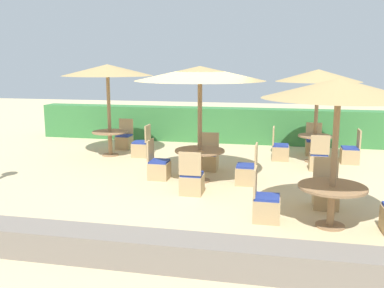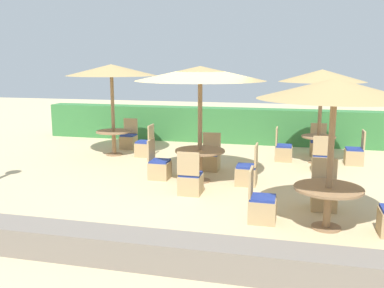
{
  "view_description": "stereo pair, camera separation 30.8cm",
  "coord_description": "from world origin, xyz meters",
  "px_view_note": "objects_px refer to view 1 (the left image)",
  "views": [
    {
      "loc": [
        1.92,
        -8.58,
        2.71
      ],
      "look_at": [
        0.0,
        0.6,
        0.9
      ],
      "focal_mm": 40.0,
      "sensor_mm": 36.0,
      "label": 1
    },
    {
      "loc": [
        2.22,
        -8.52,
        2.71
      ],
      "look_at": [
        0.0,
        0.6,
        0.9
      ],
      "focal_mm": 40.0,
      "sensor_mm": 36.0,
      "label": 2
    }
  ],
  "objects_px": {
    "patio_chair_center_east": "(247,173)",
    "patio_chair_front_right_north": "(325,194)",
    "parasol_center": "(200,74)",
    "patio_chair_back_right_west": "(280,151)",
    "patio_chair_back_right_north": "(314,146)",
    "round_table_back_left": "(110,137)",
    "round_table_center": "(200,156)",
    "patio_chair_back_right_east": "(350,154)",
    "round_table_front_right": "(332,194)",
    "round_table_back_right": "(315,142)",
    "patio_chair_center_west": "(159,168)",
    "parasol_back_right": "(318,76)",
    "patio_chair_back_left_north": "(124,140)",
    "patio_chair_front_right_west": "(266,206)",
    "patio_chair_back_right_south": "(319,160)",
    "patio_chair_center_north": "(209,160)",
    "parasol_back_left": "(107,70)",
    "patio_chair_center_south": "(192,182)",
    "patio_chair_back_left_east": "(142,148)",
    "parasol_front_right": "(339,89)"
  },
  "relations": [
    {
      "from": "patio_chair_center_east",
      "to": "patio_chair_front_right_north",
      "type": "height_order",
      "value": "same"
    },
    {
      "from": "parasol_center",
      "to": "patio_chair_back_right_west",
      "type": "distance_m",
      "value": 3.82
    },
    {
      "from": "patio_chair_back_right_north",
      "to": "round_table_back_left",
      "type": "distance_m",
      "value": 6.0
    },
    {
      "from": "round_table_center",
      "to": "patio_chair_back_right_east",
      "type": "height_order",
      "value": "patio_chair_back_right_east"
    },
    {
      "from": "round_table_front_right",
      "to": "round_table_back_right",
      "type": "height_order",
      "value": "round_table_back_right"
    },
    {
      "from": "patio_chair_center_west",
      "to": "patio_chair_back_right_west",
      "type": "bearing_deg",
      "value": 132.83
    },
    {
      "from": "parasol_back_right",
      "to": "patio_chair_back_left_north",
      "type": "relative_size",
      "value": 2.7
    },
    {
      "from": "patio_chair_front_right_west",
      "to": "parasol_back_right",
      "type": "xyz_separation_m",
      "value": [
        1.13,
        4.77,
        2.07
      ]
    },
    {
      "from": "parasol_back_right",
      "to": "patio_chair_back_right_south",
      "type": "height_order",
      "value": "parasol_back_right"
    },
    {
      "from": "patio_chair_center_west",
      "to": "patio_chair_center_north",
      "type": "distance_m",
      "value": 1.49
    },
    {
      "from": "round_table_center",
      "to": "parasol_back_left",
      "type": "relative_size",
      "value": 0.43
    },
    {
      "from": "patio_chair_front_right_north",
      "to": "round_table_back_right",
      "type": "height_order",
      "value": "patio_chair_front_right_north"
    },
    {
      "from": "patio_chair_center_east",
      "to": "patio_chair_center_south",
      "type": "relative_size",
      "value": 1.0
    },
    {
      "from": "patio_chair_center_south",
      "to": "patio_chair_back_right_south",
      "type": "distance_m",
      "value": 3.78
    },
    {
      "from": "patio_chair_back_right_west",
      "to": "patio_chair_back_right_north",
      "type": "height_order",
      "value": "same"
    },
    {
      "from": "round_table_center",
      "to": "patio_chair_back_right_south",
      "type": "xyz_separation_m",
      "value": [
        2.76,
        1.61,
        -0.33
      ]
    },
    {
      "from": "patio_chair_center_west",
      "to": "patio_chair_back_left_east",
      "type": "distance_m",
      "value": 2.49
    },
    {
      "from": "parasol_front_right",
      "to": "patio_chair_back_right_south",
      "type": "distance_m",
      "value": 4.38
    },
    {
      "from": "round_table_center",
      "to": "round_table_back_left",
      "type": "xyz_separation_m",
      "value": [
        -3.08,
        2.16,
        -0.04
      ]
    },
    {
      "from": "patio_chair_center_east",
      "to": "patio_chair_back_right_north",
      "type": "height_order",
      "value": "same"
    },
    {
      "from": "round_table_front_right",
      "to": "patio_chair_back_left_east",
      "type": "xyz_separation_m",
      "value": [
        -4.79,
        4.48,
        -0.3
      ]
    },
    {
      "from": "patio_chair_back_left_north",
      "to": "patio_chair_back_left_east",
      "type": "bearing_deg",
      "value": 132.28
    },
    {
      "from": "patio_chair_front_right_west",
      "to": "patio_chair_back_right_north",
      "type": "height_order",
      "value": "same"
    },
    {
      "from": "parasol_front_right",
      "to": "patio_chair_back_right_west",
      "type": "height_order",
      "value": "parasol_front_right"
    },
    {
      "from": "patio_chair_front_right_west",
      "to": "patio_chair_back_right_south",
      "type": "relative_size",
      "value": 1.0
    },
    {
      "from": "patio_chair_center_north",
      "to": "patio_chair_back_left_north",
      "type": "distance_m",
      "value": 3.71
    },
    {
      "from": "parasol_center",
      "to": "patio_chair_center_east",
      "type": "distance_m",
      "value": 2.44
    },
    {
      "from": "round_table_center",
      "to": "patio_chair_back_right_east",
      "type": "xyz_separation_m",
      "value": [
        3.66,
        2.55,
        -0.33
      ]
    },
    {
      "from": "patio_chair_front_right_west",
      "to": "patio_chair_back_right_north",
      "type": "bearing_deg",
      "value": 168.32
    },
    {
      "from": "parasol_center",
      "to": "round_table_center",
      "type": "distance_m",
      "value": 1.85
    },
    {
      "from": "parasol_back_right",
      "to": "round_table_back_right",
      "type": "height_order",
      "value": "parasol_back_right"
    },
    {
      "from": "round_table_front_right",
      "to": "patio_chair_front_right_north",
      "type": "height_order",
      "value": "patio_chair_front_right_north"
    },
    {
      "from": "patio_chair_center_north",
      "to": "patio_chair_back_left_north",
      "type": "relative_size",
      "value": 1.0
    },
    {
      "from": "round_table_back_right",
      "to": "patio_chair_back_right_south",
      "type": "relative_size",
      "value": 0.97
    },
    {
      "from": "parasol_front_right",
      "to": "round_table_front_right",
      "type": "height_order",
      "value": "parasol_front_right"
    },
    {
      "from": "patio_chair_center_east",
      "to": "patio_chair_back_left_north",
      "type": "relative_size",
      "value": 1.0
    },
    {
      "from": "parasol_back_left",
      "to": "patio_chair_center_west",
      "type": "bearing_deg",
      "value": -45.96
    },
    {
      "from": "patio_chair_front_right_north",
      "to": "patio_chair_front_right_west",
      "type": "xyz_separation_m",
      "value": [
        -1.08,
        -0.92,
        0.0
      ]
    },
    {
      "from": "patio_chair_center_east",
      "to": "patio_chair_center_south",
      "type": "bearing_deg",
      "value": 132.2
    },
    {
      "from": "patio_chair_front_right_west",
      "to": "patio_chair_back_right_east",
      "type": "distance_m",
      "value": 5.2
    },
    {
      "from": "round_table_center",
      "to": "patio_chair_back_left_east",
      "type": "relative_size",
      "value": 1.22
    },
    {
      "from": "parasol_center",
      "to": "patio_chair_back_left_east",
      "type": "distance_m",
      "value": 3.76
    },
    {
      "from": "patio_chair_back_left_north",
      "to": "round_table_front_right",
      "type": "bearing_deg",
      "value": 136.12
    },
    {
      "from": "patio_chair_center_west",
      "to": "parasol_back_right",
      "type": "relative_size",
      "value": 0.37
    },
    {
      "from": "round_table_front_right",
      "to": "patio_chair_back_right_south",
      "type": "bearing_deg",
      "value": 88.41
    },
    {
      "from": "patio_chair_back_left_north",
      "to": "patio_chair_back_left_east",
      "type": "distance_m",
      "value": 1.34
    },
    {
      "from": "parasol_front_right",
      "to": "round_table_back_left",
      "type": "distance_m",
      "value": 7.45
    },
    {
      "from": "patio_chair_front_right_west",
      "to": "patio_chair_back_right_north",
      "type": "distance_m",
      "value": 5.84
    },
    {
      "from": "round_table_front_right",
      "to": "parasol_back_right",
      "type": "relative_size",
      "value": 0.44
    },
    {
      "from": "parasol_center",
      "to": "parasol_front_right",
      "type": "relative_size",
      "value": 1.18
    }
  ]
}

